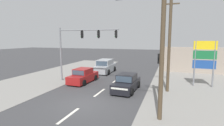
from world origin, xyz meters
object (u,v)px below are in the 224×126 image
object	(u,v)px
suv_crossing_left	(105,66)
sedan_receding_far	(83,76)
pedestal_signal_right_kerb	(160,67)
shopping_plaza_sign	(205,57)
utility_pole_foreground_right	(161,27)
traffic_signal_mast	(79,43)
sedan_kerbside_parked	(127,83)
utility_pole_midground_right	(169,40)

from	to	relation	value
suv_crossing_left	sedan_receding_far	bearing A→B (deg)	-92.90
pedestal_signal_right_kerb	sedan_receding_far	distance (m)	8.66
pedestal_signal_right_kerb	sedan_receding_far	bearing A→B (deg)	166.19
shopping_plaza_sign	utility_pole_foreground_right	bearing A→B (deg)	-112.99
traffic_signal_mast	sedan_receding_far	world-z (taller)	traffic_signal_mast
utility_pole_foreground_right	suv_crossing_left	bearing A→B (deg)	122.68
pedestal_signal_right_kerb	suv_crossing_left	distance (m)	11.44
sedan_kerbside_parked	sedan_receding_far	distance (m)	5.48
traffic_signal_mast	suv_crossing_left	distance (m)	6.89
utility_pole_midground_right	suv_crossing_left	size ratio (longest dim) A/B	1.93
utility_pole_midground_right	traffic_signal_mast	distance (m)	9.37
utility_pole_midground_right	pedestal_signal_right_kerb	bearing A→B (deg)	-114.28
traffic_signal_mast	sedan_kerbside_parked	xyz separation A→B (m)	(5.73, -1.63, -3.65)
utility_pole_midground_right	shopping_plaza_sign	size ratio (longest dim) A/B	1.92
utility_pole_foreground_right	traffic_signal_mast	world-z (taller)	utility_pole_foreground_right
sedan_receding_far	suv_crossing_left	size ratio (longest dim) A/B	0.94
sedan_receding_far	suv_crossing_left	distance (m)	6.08
traffic_signal_mast	shopping_plaza_sign	world-z (taller)	traffic_signal_mast
utility_pole_foreground_right	sedan_kerbside_parked	world-z (taller)	utility_pole_foreground_right
pedestal_signal_right_kerb	suv_crossing_left	size ratio (longest dim) A/B	0.78
utility_pole_midground_right	traffic_signal_mast	bearing A→B (deg)	175.28
suv_crossing_left	pedestal_signal_right_kerb	bearing A→B (deg)	-45.57
sedan_kerbside_parked	pedestal_signal_right_kerb	bearing A→B (deg)	-10.59
utility_pole_foreground_right	shopping_plaza_sign	xyz separation A→B (m)	(3.77, 8.89, -2.41)
utility_pole_midground_right	sedan_receding_far	xyz separation A→B (m)	(-8.88, 0.61, -3.94)
utility_pole_midground_right	traffic_signal_mast	size ratio (longest dim) A/B	1.28
traffic_signal_mast	sedan_kerbside_parked	world-z (taller)	traffic_signal_mast
sedan_kerbside_parked	suv_crossing_left	bearing A→B (deg)	123.39
utility_pole_midground_right	pedestal_signal_right_kerb	xyz separation A→B (m)	(-0.64, -1.41, -2.23)
pedestal_signal_right_kerb	shopping_plaza_sign	world-z (taller)	shopping_plaza_sign
utility_pole_foreground_right	utility_pole_midground_right	xyz separation A→B (m)	(0.44, 6.00, -0.75)
utility_pole_midground_right	shopping_plaza_sign	world-z (taller)	utility_pole_midground_right
sedan_receding_far	sedan_kerbside_parked	bearing A→B (deg)	-15.59
traffic_signal_mast	sedan_receding_far	distance (m)	3.68
utility_pole_midground_right	utility_pole_foreground_right	bearing A→B (deg)	-94.22
pedestal_signal_right_kerb	suv_crossing_left	world-z (taller)	pedestal_signal_right_kerb
suv_crossing_left	utility_pole_midground_right	bearing A→B (deg)	-37.92
sedan_kerbside_parked	utility_pole_foreground_right	bearing A→B (deg)	-58.38
sedan_receding_far	utility_pole_midground_right	bearing A→B (deg)	-3.94
sedan_kerbside_parked	sedan_receding_far	xyz separation A→B (m)	(-5.28, 1.47, 0.00)
utility_pole_foreground_right	pedestal_signal_right_kerb	xyz separation A→B (m)	(-0.20, 4.58, -2.98)
pedestal_signal_right_kerb	sedan_kerbside_parked	world-z (taller)	pedestal_signal_right_kerb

